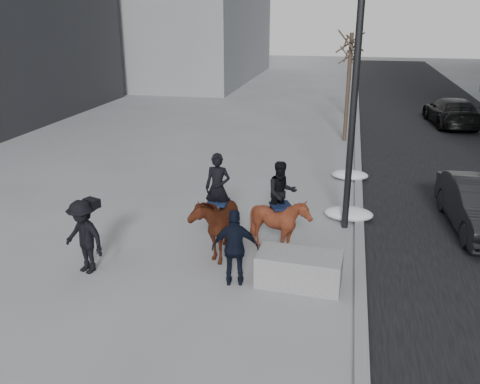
# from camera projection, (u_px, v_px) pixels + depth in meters

# --- Properties ---
(ground) EXTENTS (120.00, 120.00, 0.00)m
(ground) POSITION_uv_depth(u_px,v_px,m) (229.00, 269.00, 11.92)
(ground) COLOR gray
(ground) RESTS_ON ground
(road) EXTENTS (8.00, 90.00, 0.01)m
(road) POSITION_uv_depth(u_px,v_px,m) (463.00, 166.00, 19.75)
(road) COLOR black
(road) RESTS_ON ground
(curb) EXTENTS (0.25, 90.00, 0.12)m
(curb) POSITION_uv_depth(u_px,v_px,m) (358.00, 159.00, 20.52)
(curb) COLOR gray
(curb) RESTS_ON ground
(planter) EXTENTS (1.89, 1.03, 0.73)m
(planter) POSITION_uv_depth(u_px,v_px,m) (299.00, 269.00, 11.14)
(planter) COLOR #98979A
(planter) RESTS_ON ground
(car_far) EXTENTS (2.52, 5.19, 1.46)m
(car_far) POSITION_uv_depth(u_px,v_px,m) (451.00, 112.00, 26.57)
(car_far) COLOR black
(car_far) RESTS_ON ground
(tree_near) EXTENTS (1.20, 1.20, 5.35)m
(tree_near) POSITION_uv_depth(u_px,v_px,m) (348.00, 82.00, 22.79)
(tree_near) COLOR #3A2822
(tree_near) RESTS_ON ground
(tree_far) EXTENTS (1.20, 1.20, 4.06)m
(tree_far) POSITION_uv_depth(u_px,v_px,m) (349.00, 80.00, 28.60)
(tree_far) COLOR #392F21
(tree_far) RESTS_ON ground
(mounted_left) EXTENTS (0.92, 1.96, 2.51)m
(mounted_left) POSITION_uv_depth(u_px,v_px,m) (217.00, 217.00, 12.46)
(mounted_left) COLOR #4A210E
(mounted_left) RESTS_ON ground
(mounted_right) EXTENTS (1.68, 1.76, 2.32)m
(mounted_right) POSITION_uv_depth(u_px,v_px,m) (280.00, 217.00, 12.46)
(mounted_right) COLOR #4D1A0F
(mounted_right) RESTS_ON ground
(feeder) EXTENTS (1.09, 0.95, 1.75)m
(feeder) POSITION_uv_depth(u_px,v_px,m) (235.00, 248.00, 10.99)
(feeder) COLOR black
(feeder) RESTS_ON ground
(camera_crew) EXTENTS (1.29, 1.01, 1.75)m
(camera_crew) POSITION_uv_depth(u_px,v_px,m) (84.00, 236.00, 11.52)
(camera_crew) COLOR black
(camera_crew) RESTS_ON ground
(lamppost) EXTENTS (0.25, 0.80, 9.09)m
(lamppost) POSITION_uv_depth(u_px,v_px,m) (358.00, 42.00, 12.57)
(lamppost) COLOR black
(lamppost) RESTS_ON ground
(snow_piles) EXTENTS (1.39, 4.65, 0.35)m
(snow_piles) POSITION_uv_depth(u_px,v_px,m) (349.00, 195.00, 16.24)
(snow_piles) COLOR white
(snow_piles) RESTS_ON ground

